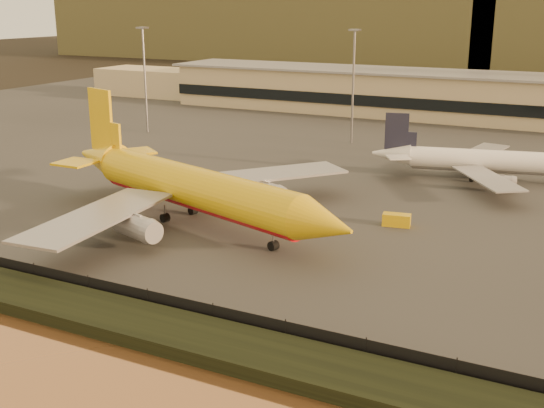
# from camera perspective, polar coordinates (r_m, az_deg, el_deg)

# --- Properties ---
(ground) EXTENTS (900.00, 900.00, 0.00)m
(ground) POSITION_cam_1_polar(r_m,az_deg,el_deg) (84.49, -6.10, -5.25)
(ground) COLOR black
(ground) RESTS_ON ground
(embankment) EXTENTS (320.00, 7.00, 1.40)m
(embankment) POSITION_cam_1_polar(r_m,az_deg,el_deg) (71.79, -13.54, -9.12)
(embankment) COLOR black
(embankment) RESTS_ON ground
(tarmac) EXTENTS (320.00, 220.00, 0.20)m
(tarmac) POSITION_cam_1_polar(r_m,az_deg,el_deg) (169.19, 11.61, 5.59)
(tarmac) COLOR #2D2D2D
(tarmac) RESTS_ON ground
(perimeter_fence) EXTENTS (300.00, 0.05, 2.20)m
(perimeter_fence) POSITION_cam_1_polar(r_m,az_deg,el_deg) (74.31, -11.59, -7.57)
(perimeter_fence) COLOR black
(perimeter_fence) RESTS_ON tarmac
(terminal_building) EXTENTS (202.00, 25.00, 12.60)m
(terminal_building) POSITION_cam_1_polar(r_m,az_deg,el_deg) (201.22, 10.05, 9.14)
(terminal_building) COLOR tan
(terminal_building) RESTS_ON tarmac
(apron_light_masts) EXTENTS (152.20, 12.20, 25.40)m
(apron_light_masts) POSITION_cam_1_polar(r_m,az_deg,el_deg) (144.23, 15.61, 9.75)
(apron_light_masts) COLOR slate
(apron_light_masts) RESTS_ON tarmac
(distant_hills) EXTENTS (470.00, 160.00, 70.00)m
(distant_hills) POSITION_cam_1_polar(r_m,az_deg,el_deg) (410.61, 18.56, 15.72)
(distant_hills) COLOR brown
(distant_hills) RESTS_ON ground
(dhl_cargo_jet) EXTENTS (57.53, 54.88, 17.56)m
(dhl_cargo_jet) POSITION_cam_1_polar(r_m,az_deg,el_deg) (99.03, -6.74, 1.32)
(dhl_cargo_jet) COLOR #DCB00B
(dhl_cargo_jet) RESTS_ON tarmac
(white_narrowbody_jet) EXTENTS (40.27, 38.64, 11.66)m
(white_narrowbody_jet) POSITION_cam_1_polar(r_m,az_deg,el_deg) (128.80, 17.39, 3.42)
(white_narrowbody_jet) COLOR white
(white_narrowbody_jet) RESTS_ON tarmac
(gse_vehicle_yellow) EXTENTS (4.22, 2.47, 1.78)m
(gse_vehicle_yellow) POSITION_cam_1_polar(r_m,az_deg,el_deg) (99.78, 10.38, -1.32)
(gse_vehicle_yellow) COLOR #DCB00B
(gse_vehicle_yellow) RESTS_ON tarmac
(gse_vehicle_white) EXTENTS (4.03, 2.91, 1.66)m
(gse_vehicle_white) POSITION_cam_1_polar(r_m,az_deg,el_deg) (118.94, -7.15, 1.69)
(gse_vehicle_white) COLOR white
(gse_vehicle_white) RESTS_ON tarmac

